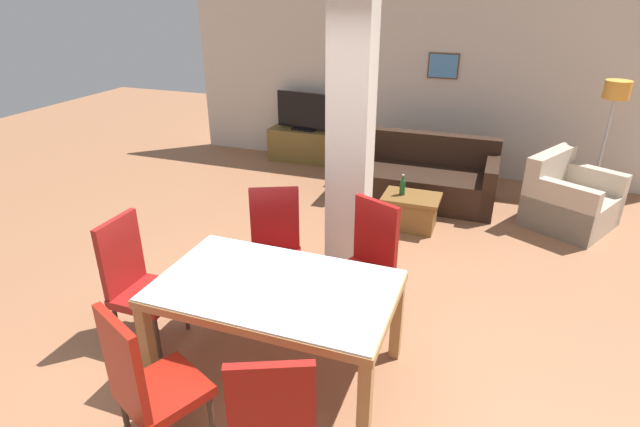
# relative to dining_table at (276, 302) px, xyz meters

# --- Properties ---
(ground_plane) EXTENTS (18.00, 18.00, 0.00)m
(ground_plane) POSITION_rel_dining_table_xyz_m (0.00, 0.00, -0.62)
(ground_plane) COLOR #996443
(back_wall) EXTENTS (7.20, 0.09, 2.70)m
(back_wall) POSITION_rel_dining_table_xyz_m (0.00, 4.96, 0.73)
(back_wall) COLOR beige
(back_wall) RESTS_ON ground_plane
(divider_pillar) EXTENTS (0.39, 0.32, 2.70)m
(divider_pillar) POSITION_rel_dining_table_xyz_m (0.03, 1.66, 0.73)
(divider_pillar) COLOR beige
(divider_pillar) RESTS_ON ground_plane
(dining_table) EXTENTS (1.68, 1.02, 0.77)m
(dining_table) POSITION_rel_dining_table_xyz_m (0.00, 0.00, 0.00)
(dining_table) COLOR #A57544
(dining_table) RESTS_ON ground_plane
(dining_chair_near_left) EXTENTS (0.61, 0.61, 1.05)m
(dining_chair_near_left) POSITION_rel_dining_table_xyz_m (-0.41, -0.91, -0.07)
(dining_chair_near_left) COLOR maroon
(dining_chair_near_left) RESTS_ON ground_plane
(dining_chair_far_right) EXTENTS (0.61, 0.61, 1.05)m
(dining_chair_far_right) POSITION_rel_dining_table_xyz_m (0.41, 0.92, -0.07)
(dining_chair_far_right) COLOR maroon
(dining_chair_far_right) RESTS_ON ground_plane
(dining_chair_head_left) EXTENTS (0.46, 0.46, 1.05)m
(dining_chair_head_left) POSITION_rel_dining_table_xyz_m (-1.21, 0.00, -0.07)
(dining_chair_head_left) COLOR maroon
(dining_chair_head_left) RESTS_ON ground_plane
(dining_chair_near_right) EXTENTS (0.61, 0.61, 1.05)m
(dining_chair_near_right) POSITION_rel_dining_table_xyz_m (0.41, -0.93, -0.07)
(dining_chair_near_right) COLOR maroon
(dining_chair_near_right) RESTS_ON ground_plane
(dining_chair_far_left) EXTENTS (0.61, 0.61, 1.05)m
(dining_chair_far_left) POSITION_rel_dining_table_xyz_m (-0.42, 0.89, -0.07)
(dining_chair_far_left) COLOR maroon
(dining_chair_far_left) RESTS_ON ground_plane
(sofa) EXTENTS (2.02, 0.94, 0.83)m
(sofa) POSITION_rel_dining_table_xyz_m (0.38, 3.72, -0.33)
(sofa) COLOR black
(sofa) RESTS_ON ground_plane
(armchair) EXTENTS (1.19, 1.23, 0.86)m
(armchair) POSITION_rel_dining_table_xyz_m (2.22, 3.52, -0.32)
(armchair) COLOR #C1AF98
(armchair) RESTS_ON ground_plane
(coffee_table) EXTENTS (0.66, 0.48, 0.41)m
(coffee_table) POSITION_rel_dining_table_xyz_m (0.46, 2.79, -0.41)
(coffee_table) COLOR brown
(coffee_table) RESTS_ON ground_plane
(bottle) EXTENTS (0.07, 0.07, 0.25)m
(bottle) POSITION_rel_dining_table_xyz_m (0.34, 2.79, -0.11)
(bottle) COLOR #194C23
(bottle) RESTS_ON coffee_table
(tv_stand) EXTENTS (1.17, 0.40, 0.53)m
(tv_stand) POSITION_rel_dining_table_xyz_m (-1.65, 4.68, -0.35)
(tv_stand) COLOR brown
(tv_stand) RESTS_ON ground_plane
(tv_screen) EXTENTS (0.95, 0.24, 0.60)m
(tv_screen) POSITION_rel_dining_table_xyz_m (-1.65, 4.68, 0.20)
(tv_screen) COLOR black
(tv_screen) RESTS_ON tv_stand
(floor_lamp) EXTENTS (0.30, 0.30, 1.62)m
(floor_lamp) POSITION_rel_dining_table_xyz_m (2.60, 4.34, 0.73)
(floor_lamp) COLOR #B7B7BC
(floor_lamp) RESTS_ON ground_plane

